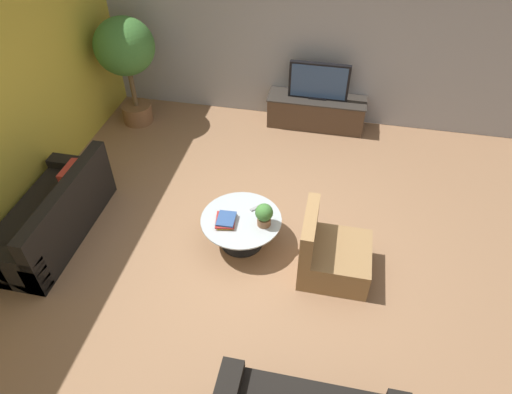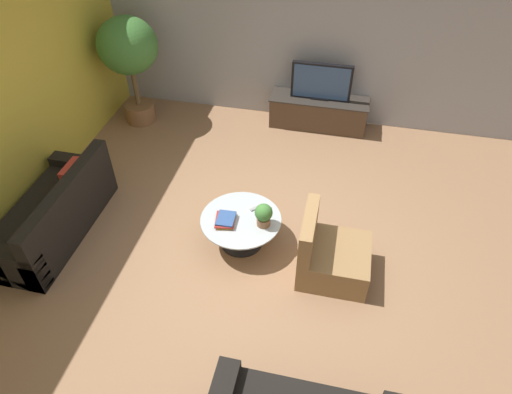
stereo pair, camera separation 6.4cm
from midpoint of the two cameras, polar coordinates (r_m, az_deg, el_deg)
ground_plane at (r=5.78m, az=0.28°, el=-6.35°), size 24.00×24.00×0.00m
back_wall_stone at (r=7.61m, az=5.50°, el=20.07°), size 7.40×0.12×3.00m
media_console at (r=7.85m, az=7.26°, el=10.58°), size 1.62×0.50×0.52m
television at (r=7.58m, az=7.63°, el=14.12°), size 0.97×0.13×0.61m
coffee_table at (r=5.65m, az=-2.17°, el=-3.63°), size 0.99×0.99×0.41m
couch_by_wall at (r=6.32m, az=-24.31°, el=-2.29°), size 0.84×1.91×0.84m
armchair_wicker at (r=5.41m, az=8.97°, el=-7.17°), size 0.80×0.76×0.86m
potted_palm_tall at (r=7.74m, az=-16.22°, el=16.89°), size 0.94×0.94×1.79m
potted_plant_tabletop at (r=5.38m, az=0.67°, el=-2.19°), size 0.21×0.21×0.31m
book_stack at (r=5.50m, az=-4.14°, el=-2.92°), size 0.27×0.32×0.07m
remote_black at (r=5.64m, az=1.23°, el=-1.86°), size 0.06×0.16×0.02m
remote_silver at (r=5.68m, az=-0.31°, el=-1.37°), size 0.14×0.14×0.02m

